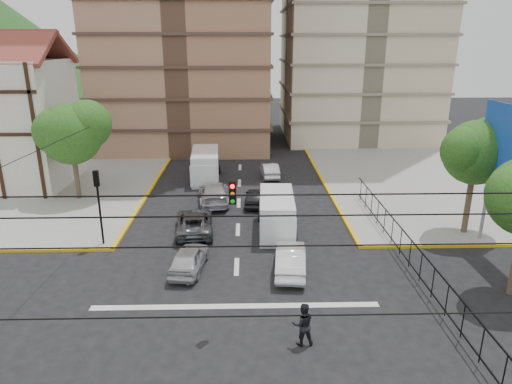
{
  "coord_description": "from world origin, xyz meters",
  "views": [
    {
      "loc": [
        0.5,
        -16.68,
        11.36
      ],
      "look_at": [
        1.04,
        5.49,
        4.0
      ],
      "focal_mm": 32.0,
      "sensor_mm": 36.0,
      "label": 1
    }
  ],
  "objects_px": {
    "traffic_light_nw": "(98,195)",
    "van_left_lane": "(205,167)",
    "car_white_front_right": "(290,259)",
    "pedestrian_crosswalk": "(303,324)",
    "van_right_lane": "(277,216)",
    "car_silver_front_left": "(189,258)"
  },
  "relations": [
    {
      "from": "traffic_light_nw",
      "to": "van_left_lane",
      "type": "bearing_deg",
      "value": 69.34
    },
    {
      "from": "car_white_front_right",
      "to": "pedestrian_crosswalk",
      "type": "distance_m",
      "value": 5.99
    },
    {
      "from": "car_white_front_right",
      "to": "van_right_lane",
      "type": "bearing_deg",
      "value": -80.21
    },
    {
      "from": "traffic_light_nw",
      "to": "van_right_lane",
      "type": "distance_m",
      "value": 10.53
    },
    {
      "from": "van_right_lane",
      "to": "van_left_lane",
      "type": "bearing_deg",
      "value": 117.54
    },
    {
      "from": "car_silver_front_left",
      "to": "car_white_front_right",
      "type": "xyz_separation_m",
      "value": [
        5.25,
        -0.27,
        0.04
      ]
    },
    {
      "from": "van_right_lane",
      "to": "pedestrian_crosswalk",
      "type": "distance_m",
      "value": 10.96
    },
    {
      "from": "traffic_light_nw",
      "to": "van_left_lane",
      "type": "xyz_separation_m",
      "value": [
        4.89,
        12.98,
        -1.88
      ]
    },
    {
      "from": "van_right_lane",
      "to": "car_silver_front_left",
      "type": "relative_size",
      "value": 1.38
    },
    {
      "from": "traffic_light_nw",
      "to": "car_white_front_right",
      "type": "height_order",
      "value": "traffic_light_nw"
    },
    {
      "from": "van_left_lane",
      "to": "pedestrian_crosswalk",
      "type": "relative_size",
      "value": 3.2
    },
    {
      "from": "van_left_lane",
      "to": "car_silver_front_left",
      "type": "relative_size",
      "value": 1.49
    },
    {
      "from": "car_silver_front_left",
      "to": "traffic_light_nw",
      "type": "bearing_deg",
      "value": -22.72
    },
    {
      "from": "pedestrian_crosswalk",
      "to": "van_left_lane",
      "type": "bearing_deg",
      "value": -81.3
    },
    {
      "from": "car_silver_front_left",
      "to": "car_white_front_right",
      "type": "distance_m",
      "value": 5.26
    },
    {
      "from": "van_left_lane",
      "to": "car_silver_front_left",
      "type": "xyz_separation_m",
      "value": [
        0.44,
        -16.06,
        -0.57
      ]
    },
    {
      "from": "van_right_lane",
      "to": "pedestrian_crosswalk",
      "type": "bearing_deg",
      "value": -86.15
    },
    {
      "from": "van_left_lane",
      "to": "car_white_front_right",
      "type": "xyz_separation_m",
      "value": [
        5.69,
        -16.33,
        -0.53
      ]
    },
    {
      "from": "traffic_light_nw",
      "to": "van_right_lane",
      "type": "relative_size",
      "value": 0.83
    },
    {
      "from": "van_left_lane",
      "to": "car_white_front_right",
      "type": "relative_size",
      "value": 1.35
    },
    {
      "from": "traffic_light_nw",
      "to": "car_silver_front_left",
      "type": "relative_size",
      "value": 1.14
    },
    {
      "from": "car_silver_front_left",
      "to": "pedestrian_crosswalk",
      "type": "distance_m",
      "value": 8.11
    }
  ]
}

